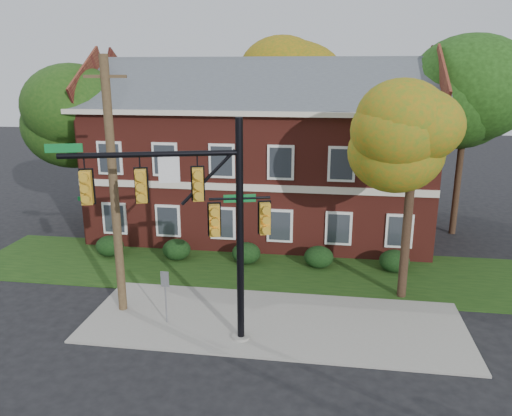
# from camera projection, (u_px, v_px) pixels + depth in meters

# --- Properties ---
(ground) EXTENTS (120.00, 120.00, 0.00)m
(ground) POSITION_uv_depth(u_px,v_px,m) (271.00, 336.00, 17.67)
(ground) COLOR black
(ground) RESTS_ON ground
(sidewalk) EXTENTS (14.00, 5.00, 0.08)m
(sidewalk) POSITION_uv_depth(u_px,v_px,m) (274.00, 322.00, 18.62)
(sidewalk) COLOR gray
(sidewalk) RESTS_ON ground
(grass_strip) EXTENTS (30.00, 6.00, 0.04)m
(grass_strip) POSITION_uv_depth(u_px,v_px,m) (286.00, 271.00, 23.39)
(grass_strip) COLOR #193811
(grass_strip) RESTS_ON ground
(apartment_building) EXTENTS (18.80, 8.80, 9.74)m
(apartment_building) POSITION_uv_depth(u_px,v_px,m) (261.00, 146.00, 28.00)
(apartment_building) COLOR maroon
(apartment_building) RESTS_ON ground
(hedge_far_left) EXTENTS (1.40, 1.26, 1.05)m
(hedge_far_left) POSITION_uv_depth(u_px,v_px,m) (110.00, 246.00, 25.19)
(hedge_far_left) COLOR black
(hedge_far_left) RESTS_ON ground
(hedge_left) EXTENTS (1.40, 1.26, 1.05)m
(hedge_left) POSITION_uv_depth(u_px,v_px,m) (177.00, 249.00, 24.69)
(hedge_left) COLOR black
(hedge_left) RESTS_ON ground
(hedge_center) EXTENTS (1.40, 1.26, 1.05)m
(hedge_center) POSITION_uv_depth(u_px,v_px,m) (246.00, 253.00, 24.20)
(hedge_center) COLOR black
(hedge_center) RESTS_ON ground
(hedge_right) EXTENTS (1.40, 1.26, 1.05)m
(hedge_right) POSITION_uv_depth(u_px,v_px,m) (319.00, 257.00, 23.71)
(hedge_right) COLOR black
(hedge_right) RESTS_ON ground
(hedge_far_right) EXTENTS (1.40, 1.26, 1.05)m
(hedge_far_right) POSITION_uv_depth(u_px,v_px,m) (394.00, 261.00, 23.21)
(hedge_far_right) COLOR black
(hedge_far_right) RESTS_ON ground
(tree_near_right) EXTENTS (4.50, 4.25, 8.58)m
(tree_near_right) POSITION_uv_depth(u_px,v_px,m) (421.00, 137.00, 18.83)
(tree_near_right) COLOR black
(tree_near_right) RESTS_ON ground
(tree_left_rear) EXTENTS (5.40, 5.10, 8.88)m
(tree_left_rear) POSITION_uv_depth(u_px,v_px,m) (86.00, 115.00, 27.86)
(tree_left_rear) COLOR black
(tree_left_rear) RESTS_ON ground
(tree_right_rear) EXTENTS (6.30, 5.95, 10.62)m
(tree_right_rear) POSITION_uv_depth(u_px,v_px,m) (475.00, 89.00, 26.38)
(tree_right_rear) COLOR black
(tree_right_rear) RESTS_ON ground
(tree_far_rear) EXTENTS (6.84, 6.46, 11.52)m
(tree_far_rear) POSITION_uv_depth(u_px,v_px,m) (296.00, 74.00, 34.25)
(tree_far_rear) COLOR black
(tree_far_rear) RESTS_ON ground
(traffic_signal) EXTENTS (6.71, 2.05, 7.72)m
(traffic_signal) POSITION_uv_depth(u_px,v_px,m) (197.00, 210.00, 15.98)
(traffic_signal) COLOR gray
(traffic_signal) RESTS_ON ground
(utility_pole) EXTENTS (1.50, 0.35, 9.65)m
(utility_pole) POSITION_uv_depth(u_px,v_px,m) (114.00, 189.00, 18.27)
(utility_pole) COLOR #473521
(utility_pole) RESTS_ON ground
(sign_post) EXTENTS (0.30, 0.06, 2.10)m
(sign_post) POSITION_uv_depth(u_px,v_px,m) (165.00, 289.00, 18.15)
(sign_post) COLOR slate
(sign_post) RESTS_ON ground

